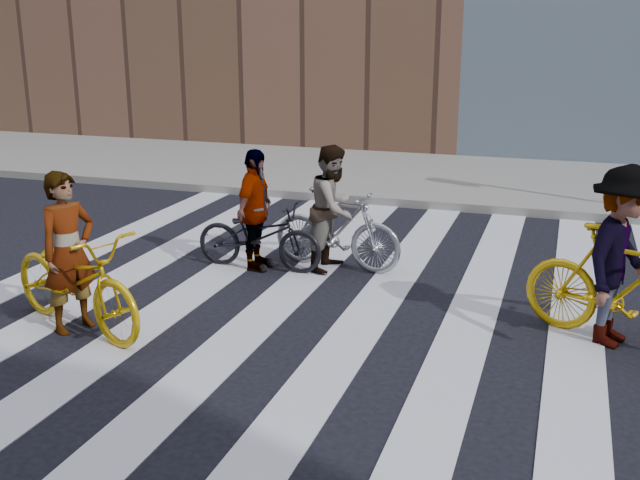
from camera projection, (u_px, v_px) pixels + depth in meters
The scene contains 11 objects.
ground at pixel (325, 305), 8.62m from camera, with size 100.00×100.00×0.00m, color black.
sidewalk_far at pixel (438, 178), 15.43m from camera, with size 100.00×5.00×0.15m, color gray.
zebra_crosswalk at pixel (325, 305), 8.62m from camera, with size 8.25×10.00×0.01m.
bike_yellow_left at pixel (75, 280), 7.80m from camera, with size 0.74×2.11×1.11m, color gold.
bike_silver_mid at pixel (337, 229), 9.79m from camera, with size 0.50×1.78×1.07m, color #9E9FA7.
bike_yellow_right at pixel (622, 287), 7.43m from camera, with size 0.57×2.00×1.20m, color #EBB60D.
bike_dark_rear at pixel (259, 236), 9.79m from camera, with size 0.60×1.73×0.91m, color black.
rider_left at pixel (69, 252), 7.73m from camera, with size 0.62×0.41×1.70m, color slate.
rider_mid at pixel (333, 208), 9.73m from camera, with size 0.80×0.62×1.65m, color slate.
rider_right at pixel (620, 257), 7.36m from camera, with size 1.18×0.68×1.83m, color slate.
rider_rear at pixel (255, 210), 9.71m from camera, with size 0.94×0.39×1.60m, color slate.
Camera 1 is at (2.51, -7.67, 3.11)m, focal length 42.00 mm.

